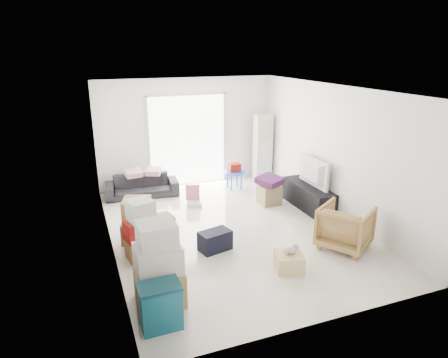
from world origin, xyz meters
TOP-DOWN VIEW (x-y plane):
  - room_shell at (0.00, 0.00)m, footprint 4.98×6.48m
  - sliding_door at (0.00, 2.98)m, footprint 2.10×0.04m
  - ac_tower at (1.95, 2.65)m, footprint 0.45×0.30m
  - tv_console at (2.00, 0.45)m, footprint 0.46×1.55m
  - television at (2.00, 0.45)m, footprint 0.63×1.08m
  - sofa at (-1.30, 2.50)m, footprint 1.74×0.64m
  - pillow_left at (-1.47, 2.50)m, footprint 0.39×0.33m
  - pillow_right at (-1.01, 2.49)m, footprint 0.39×0.36m
  - armchair at (1.61, -1.38)m, footprint 1.10×1.11m
  - storage_bins at (-1.90, -2.33)m, footprint 0.53×0.38m
  - box_stack_a at (-1.80, -1.83)m, footprint 0.69×0.58m
  - box_stack_b at (-1.80, -0.50)m, footprint 0.63×0.57m
  - box_stack_c at (-1.77, 0.14)m, footprint 0.68×0.62m
  - loose_box at (-1.27, 0.39)m, footprint 0.44×0.44m
  - duffel_bag at (-0.58, -0.66)m, footprint 0.61×0.45m
  - ottoman at (1.31, 0.96)m, footprint 0.46×0.46m
  - blanket at (1.31, 0.96)m, footprint 0.65×0.65m
  - kids_table at (0.96, 2.19)m, footprint 0.53×0.53m
  - toy_walker at (-0.31, 1.50)m, footprint 0.41×0.39m
  - wood_crate at (0.31, -1.71)m, footprint 0.52×0.52m
  - plush_bunny at (0.34, -1.70)m, footprint 0.28×0.16m

SIDE VIEW (x-z plane):
  - toy_walker at x=-0.31m, z-range -0.10..0.35m
  - wood_crate at x=0.31m, z-range 0.00..0.28m
  - loose_box at x=-1.27m, z-range 0.00..0.32m
  - duffel_bag at x=-0.58m, z-range 0.00..0.35m
  - ottoman at x=1.31m, z-range 0.00..0.44m
  - tv_console at x=2.00m, z-range 0.00..0.52m
  - storage_bins at x=-1.90m, z-range 0.00..0.61m
  - sofa at x=-1.30m, z-range 0.00..0.67m
  - plush_bunny at x=0.34m, z-range 0.28..0.42m
  - box_stack_c at x=-1.77m, z-range -0.01..0.81m
  - armchair at x=1.61m, z-range 0.00..0.85m
  - box_stack_b at x=-1.80m, z-range -0.07..0.97m
  - kids_table at x=0.96m, z-range 0.14..0.80m
  - blanket at x=1.31m, z-range 0.44..0.58m
  - box_stack_a at x=-1.80m, z-range -0.06..1.15m
  - television at x=2.00m, z-range 0.52..0.66m
  - pillow_right at x=-1.01m, z-range 0.67..0.77m
  - pillow_left at x=-1.47m, z-range 0.67..0.78m
  - ac_tower at x=1.95m, z-range 0.00..1.75m
  - sliding_door at x=0.00m, z-range 0.08..2.41m
  - room_shell at x=0.00m, z-range -0.24..2.94m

